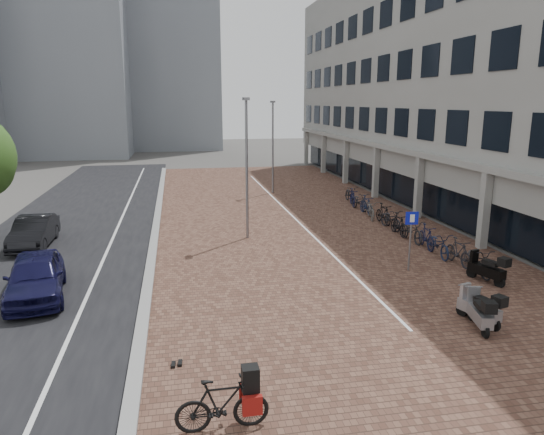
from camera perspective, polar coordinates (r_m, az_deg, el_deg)
The scene contains 19 objects.
ground at distance 16.59m, azimuth 3.93°, elevation -8.99°, with size 140.00×140.00×0.00m, color #474442.
plaza_brick at distance 28.21m, azimuth 1.71°, elevation 0.31°, with size 14.50×42.00×0.04m, color brown.
street_asphalt at distance 28.02m, azimuth -20.83°, elevation -0.64°, with size 8.00×50.00×0.03m, color black.
curb at distance 27.58m, azimuth -12.85°, elevation -0.18°, with size 0.35×42.00×0.14m, color gray.
lane_line at distance 27.73m, azimuth -16.76°, elevation -0.44°, with size 0.12×44.00×0.00m, color white.
parking_line at distance 28.24m, azimuth 2.11°, elevation 0.38°, with size 0.10×30.00×0.00m, color white.
office_building at distance 35.28m, azimuth 18.69°, elevation 15.99°, with size 8.40×40.00×15.00m.
bg_towers at distance 65.10m, azimuth -21.06°, elevation 19.03°, with size 33.00×23.00×32.00m.
car_navy at distance 17.98m, azimuth -25.15°, elevation -6.04°, with size 1.70×4.23×1.44m, color #0E0E33.
car_dark at distance 24.32m, azimuth -25.29°, elevation -1.46°, with size 1.38×3.97×1.31m, color black.
hero_bike at distance 10.32m, azimuth -5.65°, elevation -20.17°, with size 1.82×0.53×1.28m.
shoes at distance 12.79m, azimuth -10.70°, elevation -16.05°, with size 0.35×0.29×0.09m, color black, non-canonical shape.
scooter_front at distance 15.31m, azimuth 22.36°, elevation -9.75°, with size 0.49×1.57×1.08m, color #97969B, non-canonical shape.
scooter_mid at distance 19.14m, azimuth 23.07°, elevation -5.27°, with size 0.50×1.59×1.09m, color black, non-canonical shape.
scooter_back at distance 15.67m, azimuth 22.35°, elevation -9.26°, with size 0.48×1.55×1.06m, color #9C9CA0, non-canonical shape.
parking_sign at distance 19.24m, azimuth 15.40°, elevation -1.60°, with size 0.48×0.11×2.28m.
lamp_near at distance 22.83m, azimuth -2.86°, elevation 5.30°, with size 0.12×0.12×6.30m, color gray.
lamp_far at distance 34.57m, azimuth 0.08°, elevation 7.82°, with size 0.12×0.12×6.16m, color slate.
bike_row at distance 25.66m, azimuth 13.43°, elevation -0.15°, with size 1.41×15.79×1.05m.
Camera 1 is at (-3.97, -14.86, 6.20)m, focal length 33.35 mm.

